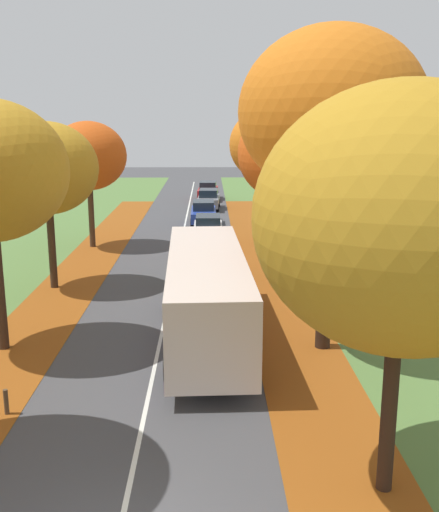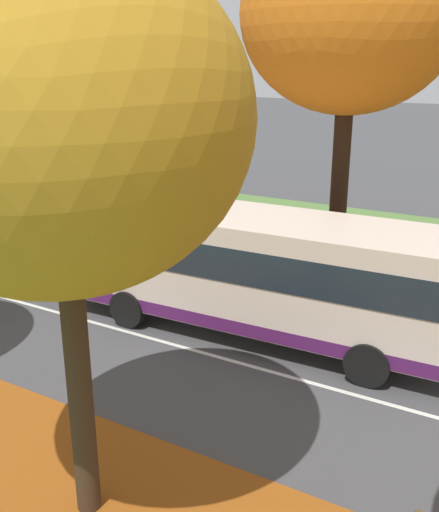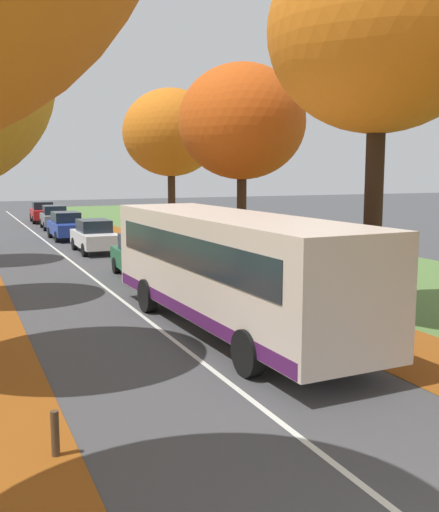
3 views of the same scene
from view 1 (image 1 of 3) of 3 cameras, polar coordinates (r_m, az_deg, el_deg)
name	(u,v)px [view 1 (image 1 of 3)]	position (r m, az deg, el deg)	size (l,w,h in m)	color
leaf_litter_left	(53,307)	(24.96, -15.60, -4.67)	(2.80, 60.00, 0.00)	#8C4714
grass_verge_right	(359,268)	(30.85, 13.11, -1.12)	(12.00, 90.00, 0.01)	#517538
leaf_litter_right	(282,305)	(24.33, 5.94, -4.70)	(2.80, 60.00, 0.00)	#8C4714
road_centre_line	(176,269)	(29.97, -4.21, -1.23)	(0.12, 80.00, 0.01)	silver
tree_left_mid	(47,169)	(26.79, -16.13, 8.00)	(4.38, 4.38, 7.26)	#382619
tree_left_far	(88,156)	(35.00, -12.38, 9.27)	(4.30, 4.30, 7.19)	#422D1E
tree_right_nearest	(403,219)	(11.55, 17.05, 3.41)	(5.59, 5.59, 8.15)	black
tree_right_near	(332,113)	(18.90, 10.67, 13.21)	(5.71, 5.71, 10.15)	black
tree_right_mid	(292,154)	(26.53, 6.94, 9.61)	(4.75, 4.75, 8.00)	#382619
tree_right_far	(271,145)	(34.11, 4.96, 10.49)	(4.70, 4.70, 8.00)	#382619
bollard_third	(6,402)	(16.66, -19.65, -12.96)	(0.12, 0.12, 0.68)	#4C3823
bus	(206,292)	(20.13, -1.25, -3.44)	(2.92, 10.48, 2.98)	beige
car_green_lead	(211,259)	(28.40, -0.77, -0.33)	(1.94, 4.28, 1.62)	#1E6038
car_white_following	(208,229)	(36.02, -1.09, 2.59)	(1.78, 4.20, 1.62)	silver
car_blue_third_in_line	(204,213)	(42.16, -1.53, 4.15)	(1.80, 4.21, 1.62)	#233D9E
car_grey_fourth_in_line	(208,199)	(48.92, -1.06, 5.42)	(1.94, 4.28, 1.62)	slate
car_red_trailing	(208,191)	(54.61, -1.10, 6.25)	(1.93, 4.27, 1.62)	#B21919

